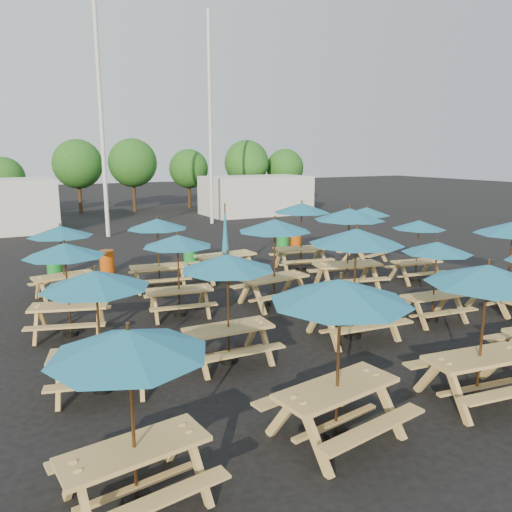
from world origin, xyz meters
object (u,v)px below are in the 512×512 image
picnic_unit_14 (349,220)px  picnic_unit_13 (437,253)px  picnic_unit_19 (366,215)px  waste_bin_2 (190,252)px  picnic_unit_4 (340,302)px  picnic_unit_11 (225,248)px  picnic_unit_0 (129,354)px  picnic_unit_3 (61,236)px  waste_bin_4 (295,242)px  picnic_unit_7 (157,229)px  picnic_unit_9 (356,244)px  picnic_unit_18 (419,229)px  picnic_unit_8 (487,284)px  picnic_unit_2 (65,256)px  picnic_unit_15 (302,212)px  picnic_unit_5 (228,269)px  waste_bin_1 (107,262)px  waste_bin_3 (283,245)px  picnic_unit_10 (275,231)px  waste_bin_0 (55,266)px  picnic_unit_1 (96,288)px  picnic_unit_6 (178,246)px

picnic_unit_14 → picnic_unit_13: bearing=-74.1°
picnic_unit_19 → waste_bin_2: bearing=135.6°
picnic_unit_4 → picnic_unit_11: size_ratio=0.97×
picnic_unit_0 → picnic_unit_3: bearing=80.2°
waste_bin_4 → picnic_unit_7: bearing=-155.1°
picnic_unit_0 → picnic_unit_7: 9.83m
picnic_unit_9 → picnic_unit_18: bearing=36.3°
picnic_unit_13 → picnic_unit_19: 6.90m
picnic_unit_4 → picnic_unit_8: bearing=-12.5°
picnic_unit_14 → picnic_unit_3: bearing=171.9°
picnic_unit_0 → picnic_unit_9: size_ratio=0.88×
picnic_unit_2 → picnic_unit_15: bearing=37.4°
picnic_unit_3 → picnic_unit_5: size_ratio=0.96×
picnic_unit_0 → picnic_unit_15: (8.38, 9.54, 0.18)m
picnic_unit_2 → picnic_unit_5: bearing=-32.8°
picnic_unit_9 → picnic_unit_3: bearing=135.7°
picnic_unit_9 → waste_bin_1: (-3.78, 9.01, -1.78)m
picnic_unit_2 → picnic_unit_4: picnic_unit_4 is taller
waste_bin_3 → waste_bin_4: size_ratio=1.00×
picnic_unit_8 → picnic_unit_14: (2.32, 6.65, 0.13)m
picnic_unit_2 → waste_bin_1: size_ratio=2.81×
picnic_unit_14 → picnic_unit_15: (0.23, 3.00, -0.10)m
picnic_unit_14 → picnic_unit_4: bearing=-115.6°
picnic_unit_8 → waste_bin_4: size_ratio=2.98×
picnic_unit_19 → waste_bin_2: picnic_unit_19 is taller
picnic_unit_9 → picnic_unit_10: size_ratio=1.05×
waste_bin_3 → waste_bin_1: bearing=179.9°
picnic_unit_11 → waste_bin_0: (-5.10, 2.86, -0.64)m
picnic_unit_11 → picnic_unit_1: bearing=-133.0°
picnic_unit_6 → picnic_unit_8: picnic_unit_8 is taller
waste_bin_4 → picnic_unit_4: bearing=-119.3°
picnic_unit_1 → picnic_unit_5: size_ratio=0.99×
picnic_unit_6 → picnic_unit_9: size_ratio=0.84×
picnic_unit_2 → waste_bin_1: picnic_unit_2 is taller
picnic_unit_10 → waste_bin_4: size_ratio=3.00×
picnic_unit_9 → picnic_unit_11: (-0.39, 6.32, -1.14)m
picnic_unit_0 → picnic_unit_9: (5.82, 3.26, 0.27)m
picnic_unit_6 → waste_bin_0: size_ratio=2.66×
picnic_unit_14 → waste_bin_0: picnic_unit_14 is taller
waste_bin_3 → waste_bin_4: same height
waste_bin_3 → picnic_unit_5: bearing=-125.9°
picnic_unit_0 → waste_bin_1: (2.04, 12.27, -1.52)m
picnic_unit_9 → picnic_unit_11: 6.44m
picnic_unit_2 → picnic_unit_8: 8.69m
picnic_unit_5 → picnic_unit_15: picnic_unit_15 is taller
picnic_unit_4 → picnic_unit_6: 6.52m
picnic_unit_10 → picnic_unit_19: 6.67m
picnic_unit_11 → picnic_unit_18: (5.46, -3.17, 0.71)m
picnic_unit_1 → picnic_unit_18: picnic_unit_1 is taller
picnic_unit_2 → waste_bin_4: (9.96, 6.19, -1.48)m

